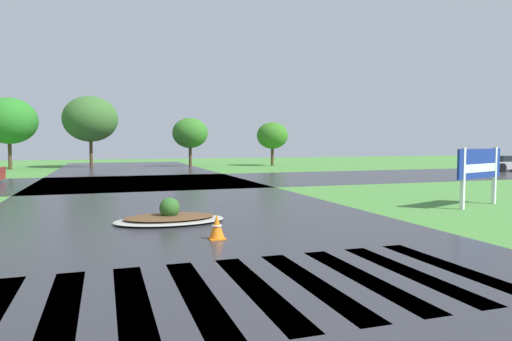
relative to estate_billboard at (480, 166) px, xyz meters
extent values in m
cube|color=#2B2B30|center=(-10.03, -0.09, -1.37)|extent=(11.51, 80.00, 0.01)
cube|color=#2B2B30|center=(-10.03, 13.49, -1.37)|extent=(90.00, 10.36, 0.01)
cube|color=white|center=(-12.73, -5.93, -1.37)|extent=(0.45, 3.58, 0.01)
cube|color=white|center=(-11.83, -5.93, -1.37)|extent=(0.45, 3.58, 0.01)
cube|color=white|center=(-10.93, -5.93, -1.37)|extent=(0.45, 3.58, 0.01)
cube|color=white|center=(-10.03, -5.93, -1.37)|extent=(0.45, 3.58, 0.01)
cube|color=white|center=(-9.13, -5.93, -1.37)|extent=(0.45, 3.58, 0.01)
cube|color=white|center=(-8.23, -5.93, -1.37)|extent=(0.45, 3.58, 0.01)
cube|color=white|center=(-7.33, -5.93, -1.37)|extent=(0.45, 3.58, 0.01)
cube|color=white|center=(-6.43, -5.93, -1.37)|extent=(0.45, 3.58, 0.01)
cube|color=white|center=(1.05, 0.38, -0.36)|extent=(0.15, 0.15, 2.03)
cube|color=white|center=(-1.05, -0.38, -0.36)|extent=(0.15, 0.15, 2.03)
cube|color=navy|center=(0.00, 0.00, 0.10)|extent=(2.73, 1.05, 1.00)
cube|color=white|center=(0.00, 0.00, -0.05)|extent=(2.09, 0.83, 0.28)
ellipsoid|color=#9E9B93|center=(-10.48, 0.22, -1.31)|extent=(3.01, 1.83, 0.12)
ellipsoid|color=brown|center=(-10.48, 0.22, -1.22)|extent=(2.47, 1.50, 0.10)
sphere|color=#2D6023|center=(-10.48, 0.22, -0.97)|extent=(0.56, 0.56, 0.56)
cube|color=#B7B7BF|center=(17.62, 14.89, -0.92)|extent=(4.32, 2.01, 0.57)
cube|color=#1E232B|center=(17.40, 14.90, -0.42)|extent=(2.06, 1.65, 0.44)
cylinder|color=black|center=(16.25, 15.88, -1.05)|extent=(0.65, 0.26, 0.64)
cylinder|color=black|center=(16.13, 14.09, -1.05)|extent=(0.65, 0.26, 0.64)
cone|color=orange|center=(-9.77, -2.32, -1.09)|extent=(0.36, 0.36, 0.56)
torus|color=white|center=(-9.77, -2.32, -1.06)|extent=(0.23, 0.23, 0.04)
cube|color=orange|center=(-9.77, -2.32, -1.36)|extent=(0.36, 0.36, 0.03)
cylinder|color=#4C3823|center=(-19.40, 28.98, -0.17)|extent=(0.28, 0.28, 2.40)
ellipsoid|color=#287723|center=(-19.40, 28.98, 2.57)|extent=(4.39, 4.39, 3.73)
cylinder|color=#4C3823|center=(-13.23, 29.99, -0.07)|extent=(0.28, 0.28, 2.61)
ellipsoid|color=#37642B|center=(-13.23, 29.99, 2.87)|extent=(4.66, 4.66, 3.96)
cylinder|color=#4C3823|center=(-4.69, 28.94, -0.40)|extent=(0.28, 0.28, 1.93)
ellipsoid|color=#327023|center=(-4.69, 28.94, 1.69)|extent=(3.22, 3.22, 2.74)
cylinder|color=#4C3823|center=(2.96, 28.00, -0.46)|extent=(0.28, 0.28, 1.82)
ellipsoid|color=#347420|center=(2.96, 28.00, 1.48)|extent=(2.95, 2.95, 2.51)
camera|label=1|loc=(-12.16, -12.24, 0.81)|focal=31.88mm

